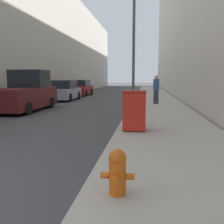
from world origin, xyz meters
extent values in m
cube|color=#ADA89E|center=(5.19, 18.00, 0.07)|extent=(3.35, 60.00, 0.15)
cube|color=beige|center=(-10.57, 26.00, 6.08)|extent=(12.00, 60.00, 12.16)
cylinder|color=#D15614|center=(4.07, 1.34, 0.39)|extent=(0.24, 0.24, 0.49)
sphere|color=#D15614|center=(4.07, 1.34, 0.68)|extent=(0.25, 0.25, 0.25)
cylinder|color=#D15614|center=(4.07, 1.34, 0.75)|extent=(0.07, 0.07, 0.05)
cylinder|color=#D15614|center=(4.07, 1.16, 0.41)|extent=(0.11, 0.12, 0.11)
cylinder|color=#D15614|center=(3.89, 1.34, 0.41)|extent=(0.12, 0.09, 0.09)
cylinder|color=#D15614|center=(4.25, 1.34, 0.41)|extent=(0.12, 0.09, 0.09)
cube|color=red|center=(4.10, 5.79, 0.75)|extent=(0.70, 0.65, 1.14)
cube|color=maroon|center=(4.10, 5.79, 1.36)|extent=(0.72, 0.67, 0.08)
cylinder|color=black|center=(3.80, 6.07, 0.23)|extent=(0.05, 0.16, 0.16)
cylinder|color=black|center=(4.40, 6.07, 0.23)|extent=(0.05, 0.16, 0.16)
cylinder|color=#4C4C51|center=(3.82, 10.13, 0.27)|extent=(0.25, 0.25, 0.25)
cylinder|color=#4C4C51|center=(3.82, 10.13, 3.01)|extent=(0.13, 0.13, 5.72)
cube|color=#561919|center=(-2.27, 10.93, 0.72)|extent=(2.08, 4.86, 1.09)
cube|color=black|center=(-2.27, 11.78, 1.76)|extent=(1.92, 1.56, 1.00)
cylinder|color=black|center=(-3.24, 12.43, 0.32)|extent=(0.24, 0.64, 0.64)
cylinder|color=black|center=(-1.30, 12.43, 0.32)|extent=(0.24, 0.64, 0.64)
cylinder|color=black|center=(-1.30, 9.42, 0.32)|extent=(0.24, 0.64, 0.64)
cube|color=#A3A8B2|center=(-2.18, 17.76, 0.55)|extent=(1.70, 4.12, 0.79)
cube|color=#1E2328|center=(-2.18, 17.76, 1.28)|extent=(1.50, 2.14, 0.68)
cylinder|color=black|center=(-2.96, 18.99, 0.32)|extent=(0.24, 0.64, 0.64)
cylinder|color=black|center=(-1.40, 18.99, 0.32)|extent=(0.24, 0.64, 0.64)
cylinder|color=black|center=(-2.96, 16.52, 0.32)|extent=(0.24, 0.64, 0.64)
cylinder|color=black|center=(-1.40, 16.52, 0.32)|extent=(0.24, 0.64, 0.64)
cube|color=maroon|center=(-2.39, 23.38, 0.57)|extent=(1.88, 4.08, 0.83)
cube|color=#1E2328|center=(-2.39, 23.38, 1.30)|extent=(1.65, 2.12, 0.63)
cylinder|color=black|center=(-3.25, 24.60, 0.32)|extent=(0.24, 0.64, 0.64)
cylinder|color=black|center=(-1.52, 24.60, 0.32)|extent=(0.24, 0.64, 0.64)
cylinder|color=black|center=(-3.25, 22.15, 0.32)|extent=(0.24, 0.64, 0.64)
cylinder|color=black|center=(-1.52, 22.15, 0.32)|extent=(0.24, 0.64, 0.64)
cube|color=#2D3347|center=(5.07, 14.31, 0.59)|extent=(0.31, 0.22, 0.89)
cube|color=#2D4C8C|center=(5.07, 14.31, 1.38)|extent=(0.37, 0.22, 0.70)
sphere|color=tan|center=(5.07, 14.31, 1.85)|extent=(0.24, 0.24, 0.24)
camera|label=1|loc=(4.46, -2.00, 1.78)|focal=40.00mm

